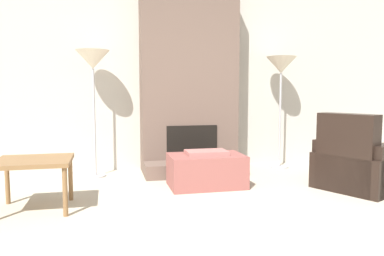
# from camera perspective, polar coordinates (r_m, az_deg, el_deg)

# --- Properties ---
(wall_back) EXTENTS (7.09, 0.06, 2.60)m
(wall_back) POSITION_cam_1_polar(r_m,az_deg,el_deg) (5.53, -0.99, 7.46)
(wall_back) COLOR #BCB7AD
(wall_back) RESTS_ON ground_plane
(fireplace) EXTENTS (1.35, 0.79, 2.60)m
(fireplace) POSITION_cam_1_polar(r_m,az_deg,el_deg) (5.28, -0.42, 6.66)
(fireplace) COLOR brown
(fireplace) RESTS_ON ground_plane
(ottoman) EXTENTS (0.87, 0.55, 0.43)m
(ottoman) POSITION_cam_1_polar(r_m,az_deg,el_deg) (4.43, 2.20, -6.40)
(ottoman) COLOR #8C4C47
(ottoman) RESTS_ON ground_plane
(armchair) EXTENTS (1.21, 1.14, 0.88)m
(armchair) POSITION_cam_1_polar(r_m,az_deg,el_deg) (4.74, 24.17, -5.19)
(armchair) COLOR black
(armchair) RESTS_ON ground_plane
(side_table) EXTENTS (0.68, 0.60, 0.49)m
(side_table) POSITION_cam_1_polar(r_m,az_deg,el_deg) (3.82, -22.96, -5.31)
(side_table) COLOR brown
(side_table) RESTS_ON ground_plane
(floor_lamp_left) EXTENTS (0.43, 0.43, 1.65)m
(floor_lamp_left) POSITION_cam_1_polar(r_m,az_deg,el_deg) (5.04, -14.87, 9.34)
(floor_lamp_left) COLOR #ADADB2
(floor_lamp_left) RESTS_ON ground_plane
(floor_lamp_right) EXTENTS (0.43, 0.43, 1.62)m
(floor_lamp_right) POSITION_cam_1_polar(r_m,az_deg,el_deg) (5.61, 13.42, 8.70)
(floor_lamp_right) COLOR #ADADB2
(floor_lamp_right) RESTS_ON ground_plane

